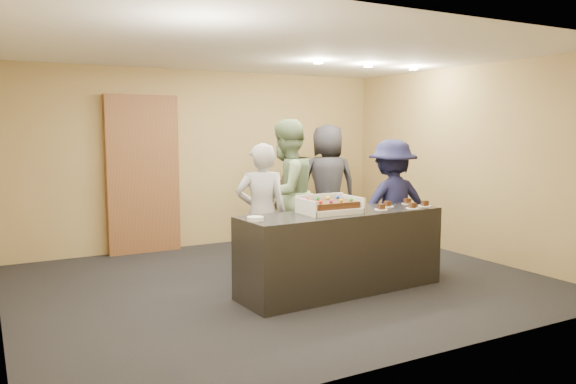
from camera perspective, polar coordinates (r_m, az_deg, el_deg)
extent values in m
plane|color=black|center=(6.79, -0.60, -9.10)|extent=(6.00, 6.00, 0.00)
plane|color=white|center=(6.59, -0.63, 14.12)|extent=(6.00, 6.00, 0.00)
cube|color=#A3814F|center=(8.83, -8.31, 3.36)|extent=(6.00, 0.04, 2.70)
cube|color=#A3814F|center=(4.52, 14.54, 0.21)|extent=(6.00, 0.04, 2.70)
cube|color=#A3814F|center=(8.40, 17.77, 2.95)|extent=(0.04, 5.00, 2.70)
cube|color=black|center=(6.35, 5.47, -6.04)|extent=(2.44, 0.83, 0.90)
cube|color=brown|center=(8.46, -14.53, 1.73)|extent=(1.05, 0.15, 2.30)
cube|color=white|center=(6.18, 4.29, -1.86)|extent=(0.62, 0.43, 0.06)
cube|color=white|center=(6.01, 1.82, -1.56)|extent=(0.02, 0.43, 0.17)
cube|color=white|center=(6.34, 6.65, -1.17)|extent=(0.02, 0.43, 0.17)
cube|color=white|center=(6.35, 3.23, -1.04)|extent=(0.62, 0.02, 0.19)
cube|color=#371A0C|center=(6.17, 4.30, -1.26)|extent=(0.55, 0.38, 0.07)
sphere|color=red|center=(6.16, 2.02, -0.73)|extent=(0.04, 0.04, 0.04)
sphere|color=green|center=(6.23, 3.06, -0.66)|extent=(0.04, 0.04, 0.04)
sphere|color=#F1FC1A|center=(6.30, 4.08, -0.59)|extent=(0.04, 0.04, 0.04)
sphere|color=blue|center=(6.37, 5.07, -0.51)|extent=(0.04, 0.04, 0.04)
sphere|color=#FF2515|center=(5.94, 3.32, -1.02)|extent=(0.04, 0.04, 0.04)
sphere|color=#BA288A|center=(6.01, 4.39, -0.94)|extent=(0.04, 0.04, 0.04)
sphere|color=gold|center=(6.08, 5.42, -0.86)|extent=(0.04, 0.04, 0.04)
sphere|color=green|center=(6.16, 6.44, -0.78)|extent=(0.04, 0.04, 0.04)
cylinder|color=white|center=(5.66, -3.35, -2.73)|extent=(0.17, 0.17, 0.04)
cylinder|color=white|center=(6.48, 9.44, -1.77)|extent=(0.15, 0.15, 0.01)
cube|color=#371A0C|center=(6.48, 9.45, -1.47)|extent=(0.07, 0.06, 0.06)
cylinder|color=white|center=(6.74, 10.07, -1.46)|extent=(0.15, 0.15, 0.01)
cube|color=#371A0C|center=(6.73, 10.07, -1.18)|extent=(0.07, 0.06, 0.06)
cylinder|color=white|center=(6.66, 12.52, -1.61)|extent=(0.15, 0.15, 0.01)
cube|color=#371A0C|center=(6.66, 12.53, -1.32)|extent=(0.07, 0.06, 0.06)
cylinder|color=white|center=(7.04, 12.04, -1.17)|extent=(0.15, 0.15, 0.01)
cube|color=#371A0C|center=(7.04, 12.04, -0.89)|extent=(0.07, 0.06, 0.06)
cylinder|color=white|center=(6.87, 13.72, -1.40)|extent=(0.15, 0.15, 0.01)
cube|color=#371A0C|center=(6.86, 13.73, -1.12)|extent=(0.07, 0.06, 0.06)
imported|color=#AAAAAF|center=(6.57, -2.70, -2.24)|extent=(0.70, 0.58, 1.66)
imported|color=gray|center=(7.28, -0.20, -0.25)|extent=(1.14, 1.03, 1.94)
imported|color=#18193E|center=(7.31, 10.50, -1.34)|extent=(1.17, 0.78, 1.68)
imported|color=brown|center=(8.08, 0.42, -0.98)|extent=(0.97, 0.80, 1.54)
imported|color=#27262C|center=(8.75, 4.02, 0.72)|extent=(1.05, 0.84, 1.89)
cylinder|color=#FFEAC6|center=(7.42, 3.09, 13.03)|extent=(0.12, 0.12, 0.03)
cylinder|color=#FFEAC6|center=(7.87, 8.17, 12.61)|extent=(0.12, 0.12, 0.03)
cylinder|color=#FFEAC6|center=(8.37, 12.65, 12.15)|extent=(0.12, 0.12, 0.03)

